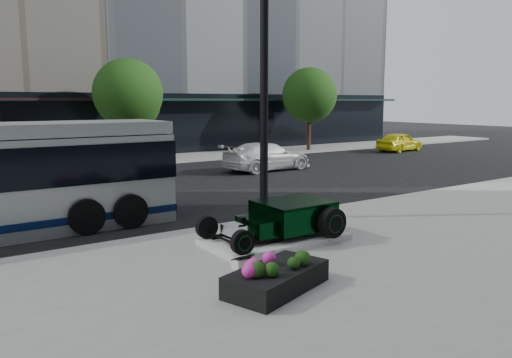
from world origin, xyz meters
TOP-DOWN VIEW (x-y plane):
  - ground at (0.00, 0.00)m, footprint 120.00×120.00m
  - sidewalk_far at (0.00, 14.00)m, footprint 70.00×4.00m
  - street_trees at (1.15, 13.07)m, footprint 29.80×3.80m
  - display_plinth at (-1.89, -4.39)m, footprint 3.40×1.80m
  - hot_rod at (-1.56, -4.39)m, footprint 3.22×2.00m
  - info_plaque at (-3.58, -5.55)m, footprint 0.41×0.31m
  - lamppost at (-0.68, -2.20)m, footprint 0.42×0.42m
  - flower_planter at (-3.71, -6.86)m, footprint 2.23×1.59m
  - white_sedan at (5.90, 6.77)m, footprint 4.99×2.27m
  - yellow_taxi at (19.34, 9.43)m, footprint 4.08×2.01m

SIDE VIEW (x-z plane):
  - ground at x=0.00m, z-range 0.00..0.00m
  - sidewalk_far at x=0.00m, z-range 0.00..0.12m
  - display_plinth at x=-1.89m, z-range 0.12..0.27m
  - info_plaque at x=-3.58m, z-range 0.09..0.40m
  - flower_planter at x=-3.71m, z-range 0.03..0.69m
  - yellow_taxi at x=19.34m, z-range 0.00..1.34m
  - hot_rod at x=-1.56m, z-range 0.29..1.10m
  - white_sedan at x=5.90m, z-range 0.00..1.42m
  - lamppost at x=-0.68m, z-range -0.17..7.50m
  - street_trees at x=1.15m, z-range 0.92..6.62m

